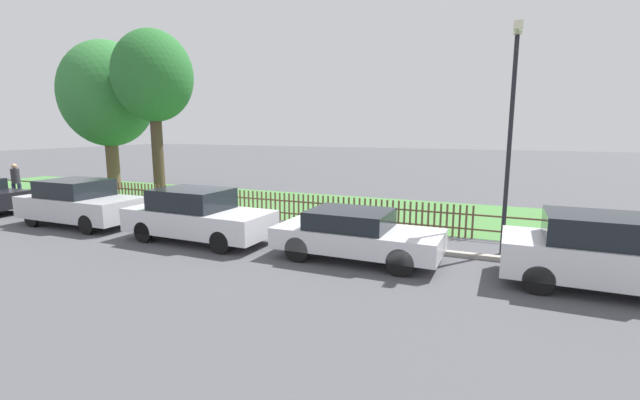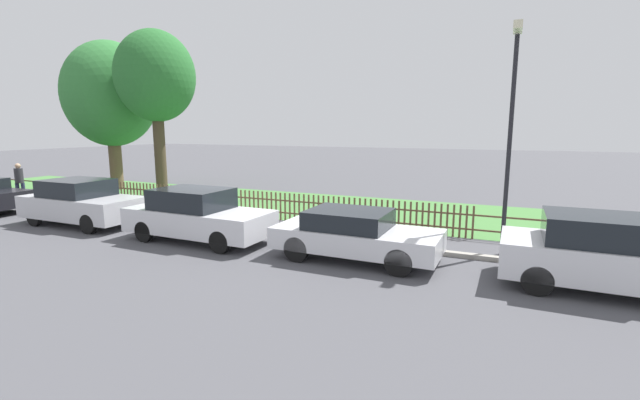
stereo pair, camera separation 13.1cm
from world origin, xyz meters
The scene contains 13 objects.
ground_plane centered at (0.00, 0.00, 0.00)m, with size 120.00×120.00×0.00m, color #4C4C51.
kerb_stone centered at (0.00, 0.10, 0.06)m, with size 42.01×0.20×0.12m, color #9E998E.
grass_strip centered at (0.00, 5.26, 0.01)m, with size 42.01×6.22×0.01m, color #477F3D.
park_fence centered at (0.00, 2.17, 0.50)m, with size 42.01×0.05×1.00m.
parked_car_black_saloon centered at (-5.05, -1.19, 0.77)m, with size 4.25×1.86×1.55m.
parked_car_navy_estate centered at (-0.02, -1.29, 0.76)m, with size 4.43×1.84×1.53m.
parked_car_red_compact centered at (4.79, -1.15, 0.65)m, with size 4.16×1.81×1.25m.
parked_car_white_van centered at (10.02, -1.13, 0.77)m, with size 3.81×1.83×1.55m.
covered_motorcycle centered at (3.93, 0.92, 0.61)m, with size 1.83×0.93×0.99m.
tree_nearest_kerb centered at (-11.20, 5.60, 4.99)m, with size 4.73×4.73×7.75m.
tree_behind_motorcycle centered at (-7.41, 4.97, 5.63)m, with size 3.72×3.72×7.85m.
pedestrian_near_fence centered at (-11.94, 0.99, 0.97)m, with size 0.47×0.47×1.71m.
street_lamp centered at (8.19, 0.71, 3.58)m, with size 0.20×0.79×5.69m.
Camera 1 is at (8.10, -11.07, 3.26)m, focal length 24.00 mm.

